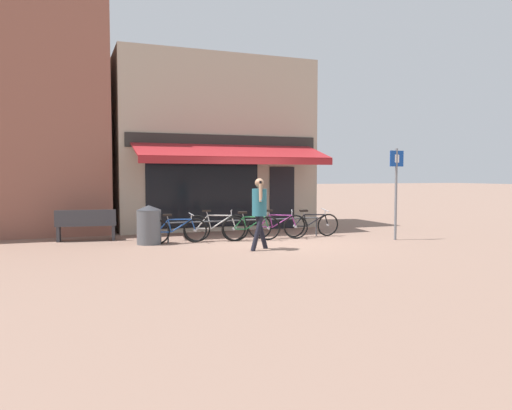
{
  "coord_description": "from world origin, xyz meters",
  "views": [
    {
      "loc": [
        -5.14,
        -12.26,
        1.82
      ],
      "look_at": [
        -0.54,
        -0.35,
        1.05
      ],
      "focal_mm": 35.0,
      "sensor_mm": 36.0,
      "label": 1
    }
  ],
  "objects": [
    {
      "name": "pedestrian_adult",
      "position": [
        -0.72,
        -1.05,
        1.07
      ],
      "size": [
        0.57,
        0.65,
        1.75
      ],
      "rotation": [
        0.0,
        0.0,
        3.31
      ],
      "color": "black",
      "rests_on": "ground_plane"
    },
    {
      "name": "bicycle_silver",
      "position": [
        -1.26,
        0.83,
        0.39
      ],
      "size": [
        1.76,
        0.59,
        0.89
      ],
      "rotation": [
        -0.13,
        0.0,
        -0.26
      ],
      "color": "black",
      "rests_on": "ground_plane"
    },
    {
      "name": "parking_sign",
      "position": [
        3.51,
        -0.7,
        1.56
      ],
      "size": [
        0.44,
        0.07,
        2.56
      ],
      "color": "slate",
      "rests_on": "ground_plane"
    },
    {
      "name": "bicycle_green",
      "position": [
        -0.33,
        0.58,
        0.37
      ],
      "size": [
        1.66,
        0.54,
        0.83
      ],
      "rotation": [
        0.09,
        0.0,
        -0.16
      ],
      "color": "black",
      "rests_on": "ground_plane"
    },
    {
      "name": "bike_rack_rail",
      "position": [
        -0.36,
        0.87,
        0.49
      ],
      "size": [
        4.54,
        0.04,
        0.57
      ],
      "color": "#47494F",
      "rests_on": "ground_plane"
    },
    {
      "name": "litter_bin",
      "position": [
        -3.07,
        0.92,
        0.52
      ],
      "size": [
        0.65,
        0.65,
        1.03
      ],
      "color": "#515459",
      "rests_on": "ground_plane"
    },
    {
      "name": "ground_plane",
      "position": [
        0.0,
        0.0,
        0.0
      ],
      "size": [
        160.0,
        160.0,
        0.0
      ],
      "primitive_type": "plane",
      "color": "#846656"
    },
    {
      "name": "bicycle_purple",
      "position": [
        0.54,
        0.73,
        0.37
      ],
      "size": [
        1.6,
        0.78,
        0.83
      ],
      "rotation": [
        0.02,
        0.0,
        -0.41
      ],
      "color": "black",
      "rests_on": "ground_plane"
    },
    {
      "name": "shop_front",
      "position": [
        -0.24,
        4.68,
        2.88
      ],
      "size": [
        6.68,
        4.66,
        5.77
      ],
      "color": "tan",
      "rests_on": "ground_plane"
    },
    {
      "name": "bicycle_blue",
      "position": [
        -2.37,
        0.77,
        0.36
      ],
      "size": [
        1.67,
        0.52,
        0.8
      ],
      "rotation": [
        0.06,
        0.0,
        -0.0
      ],
      "color": "black",
      "rests_on": "ground_plane"
    },
    {
      "name": "bicycle_black",
      "position": [
        1.63,
        0.78,
        0.36
      ],
      "size": [
        1.75,
        0.52,
        0.83
      ],
      "rotation": [
        0.11,
        0.0,
        -0.06
      ],
      "color": "black",
      "rests_on": "ground_plane"
    },
    {
      "name": "park_bench",
      "position": [
        -4.59,
        2.17,
        0.46
      ],
      "size": [
        1.64,
        0.63,
        0.87
      ],
      "rotation": [
        0.0,
        0.0,
        -0.12
      ],
      "color": "#38383D",
      "rests_on": "ground_plane"
    }
  ]
}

